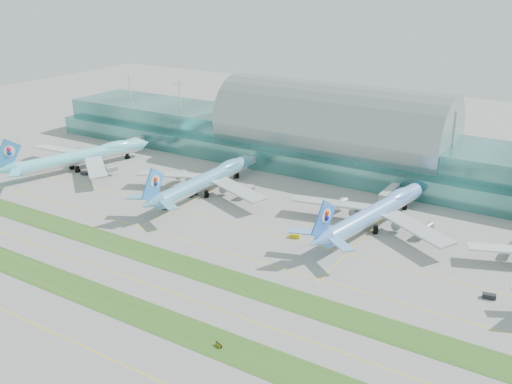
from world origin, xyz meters
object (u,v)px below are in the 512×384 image
Objects in this scene: airliner_b at (207,179)px; taxiway_sign_east at (219,345)px; airliner_c at (376,211)px; airliner_a at (82,156)px; terminal at (332,139)px.

taxiway_sign_east is at bearing -51.88° from airliner_b.
airliner_b is 32.31× the size of taxiway_sign_east.
airliner_c reaches higher than taxiway_sign_east.
airliner_c is at bearing 3.07° from airliner_b.
airliner_a is 153.71m from airliner_c.
terminal reaches higher than taxiway_sign_east.
airliner_a is at bearing -175.83° from airliner_b.
airliner_a is 169.74m from taxiway_sign_east.
terminal is at bearing 65.19° from airliner_b.
terminal is 4.26× the size of airliner_b.
terminal is 163.45m from taxiway_sign_east.
terminal is at bearing 137.42° from airliner_c.
terminal is 4.21× the size of airliner_a.
airliner_c is at bearing 103.99° from taxiway_sign_east.
airliner_c is 95.91m from taxiway_sign_east.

